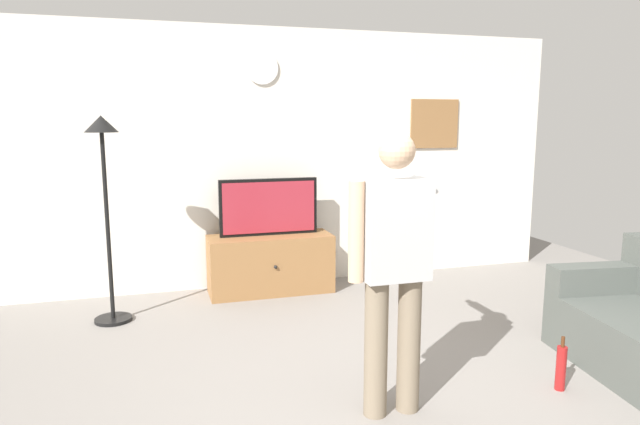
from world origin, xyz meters
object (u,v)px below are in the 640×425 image
object	(u,v)px
wall_clock	(262,68)
beverage_bottle	(561,367)
television	(269,207)
framed_picture	(434,124)
floor_lamp	(104,176)
person_standing_nearer_lamp	(394,259)
tv_stand	(270,264)

from	to	relation	value
wall_clock	beverage_bottle	distance (m)	3.88
television	wall_clock	distance (m)	1.42
framed_picture	beverage_bottle	world-z (taller)	framed_picture
wall_clock	beverage_bottle	xyz separation A→B (m)	(1.40, -2.94, -2.13)
floor_lamp	beverage_bottle	xyz separation A→B (m)	(2.91, -2.21, -1.13)
floor_lamp	person_standing_nearer_lamp	distance (m)	2.76
beverage_bottle	tv_stand	bearing A→B (deg)	117.81
television	framed_picture	world-z (taller)	framed_picture
wall_clock	beverage_bottle	bearing A→B (deg)	-64.57
tv_stand	beverage_bottle	size ratio (longest dim) A/B	3.42
television	beverage_bottle	distance (m)	3.12
framed_picture	beverage_bottle	bearing A→B (deg)	-101.16
wall_clock	framed_picture	distance (m)	2.06
wall_clock	framed_picture	bearing A→B (deg)	0.15
person_standing_nearer_lamp	beverage_bottle	world-z (taller)	person_standing_nearer_lamp
floor_lamp	person_standing_nearer_lamp	size ratio (longest dim) A/B	1.06
television	wall_clock	size ratio (longest dim) A/B	3.02
framed_picture	beverage_bottle	size ratio (longest dim) A/B	1.59
floor_lamp	framed_picture	bearing A→B (deg)	11.91
framed_picture	floor_lamp	bearing A→B (deg)	-168.09
framed_picture	person_standing_nearer_lamp	size ratio (longest dim) A/B	0.35
television	framed_picture	distance (m)	2.16
television	floor_lamp	world-z (taller)	floor_lamp
beverage_bottle	wall_clock	bearing A→B (deg)	115.43
tv_stand	wall_clock	size ratio (longest dim) A/B	3.78
person_standing_nearer_lamp	beverage_bottle	bearing A→B (deg)	-3.52
wall_clock	floor_lamp	size ratio (longest dim) A/B	0.19
tv_stand	wall_clock	bearing A→B (deg)	90.00
framed_picture	person_standing_nearer_lamp	bearing A→B (deg)	-121.58
wall_clock	person_standing_nearer_lamp	bearing A→B (deg)	-85.75
tv_stand	beverage_bottle	distance (m)	2.99
wall_clock	tv_stand	bearing A→B (deg)	-90.00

